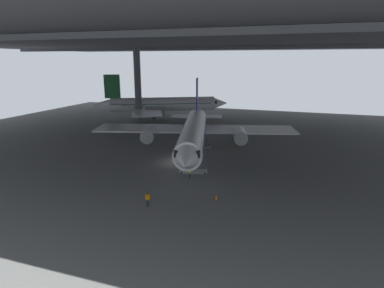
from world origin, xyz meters
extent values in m
plane|color=slate|center=(0.00, 0.00, 0.00)|extent=(110.00, 110.00, 0.00)
cylinder|color=#4C4F54|center=(-20.80, 27.35, 8.68)|extent=(1.58, 1.58, 17.36)
cube|color=#38383D|center=(0.00, 13.75, 17.96)|extent=(121.00, 99.00, 1.20)
cube|color=#4C4F54|center=(0.00, -11.00, 16.96)|extent=(115.50, 0.50, 0.70)
cube|color=#4C4F54|center=(0.00, 30.25, 16.96)|extent=(115.50, 0.50, 0.70)
cylinder|color=white|center=(0.52, 5.23, 3.39)|extent=(10.53, 26.73, 3.59)
cone|color=white|center=(4.49, -9.22, 3.39)|extent=(4.53, 5.08, 3.51)
cube|color=black|center=(3.89, -7.03, 3.84)|extent=(3.60, 3.23, 0.79)
cone|color=white|center=(-3.44, 19.67, 3.75)|extent=(4.46, 6.34, 3.05)
cube|color=navy|center=(-2.84, 17.49, 8.12)|extent=(1.27, 3.84, 5.87)
cube|color=white|center=(-0.16, 17.21, 3.93)|extent=(5.18, 4.04, 0.16)
cube|color=white|center=(-5.00, 15.88, 3.93)|extent=(5.18, 4.04, 0.16)
cube|color=white|center=(8.34, 11.86, 3.03)|extent=(16.19, 10.26, 0.24)
cylinder|color=#9EA3A8|center=(7.12, 9.51, 2.41)|extent=(3.38, 5.08, 2.22)
cube|color=white|center=(-9.58, 6.94, 3.03)|extent=(16.19, 10.26, 0.24)
cylinder|color=#9EA3A8|center=(-7.33, 5.54, 2.41)|extent=(3.38, 5.08, 2.22)
cube|color=navy|center=(0.52, 5.23, 3.66)|extent=(10.09, 24.86, 0.16)
cylinder|color=#9EA3A8|center=(2.90, -3.42, 1.25)|extent=(0.20, 0.20, 1.15)
cylinder|color=black|center=(2.90, -3.42, 0.45)|extent=(0.53, 0.95, 0.90)
cylinder|color=#9EA3A8|center=(2.14, 8.38, 1.25)|extent=(0.20, 0.20, 1.15)
cylinder|color=black|center=(2.14, 8.38, 0.45)|extent=(0.53, 0.95, 0.90)
cylinder|color=#9EA3A8|center=(-2.47, 7.11, 1.25)|extent=(0.20, 0.20, 1.15)
cylinder|color=black|center=(-2.47, 7.11, 0.45)|extent=(0.53, 0.95, 0.90)
cube|color=slate|center=(3.42, -3.44, 0.35)|extent=(4.00, 2.43, 0.70)
cube|color=slate|center=(3.42, -3.44, 2.14)|extent=(3.69, 2.17, 2.96)
cube|color=slate|center=(5.06, -2.99, 3.57)|extent=(1.40, 1.54, 0.12)
cylinder|color=black|center=(4.90, -2.42, 4.07)|extent=(0.06, 0.06, 1.00)
cylinder|color=black|center=(5.21, -3.57, 4.07)|extent=(0.06, 0.06, 1.00)
cylinder|color=black|center=(4.71, -2.36, 0.15)|extent=(0.32, 0.20, 0.30)
cylinder|color=black|center=(5.08, -3.71, 0.15)|extent=(0.32, 0.20, 0.30)
cylinder|color=black|center=(1.76, -3.17, 0.15)|extent=(0.32, 0.20, 0.30)
cylinder|color=black|center=(2.13, -4.52, 0.15)|extent=(0.32, 0.20, 0.30)
cylinder|color=#232838|center=(2.28, -14.86, 0.39)|extent=(0.14, 0.14, 0.78)
cylinder|color=#232838|center=(2.40, -14.72, 0.39)|extent=(0.14, 0.14, 0.78)
cube|color=orange|center=(2.34, -14.79, 1.06)|extent=(0.40, 0.42, 0.55)
cylinder|color=orange|center=(2.19, -14.97, 1.08)|extent=(0.09, 0.09, 0.53)
cylinder|color=orange|center=(2.49, -14.61, 1.08)|extent=(0.09, 0.09, 0.53)
sphere|color=brown|center=(2.34, -14.79, 1.45)|extent=(0.21, 0.21, 0.21)
cylinder|color=#232838|center=(3.79, -6.00, 0.41)|extent=(0.14, 0.14, 0.83)
cylinder|color=#232838|center=(3.76, -5.82, 0.41)|extent=(0.14, 0.14, 0.83)
cube|color=yellow|center=(3.78, -5.91, 1.12)|extent=(0.27, 0.39, 0.59)
cylinder|color=yellow|center=(3.81, -6.14, 1.15)|extent=(0.09, 0.09, 0.56)
cylinder|color=yellow|center=(3.74, -5.68, 1.15)|extent=(0.09, 0.09, 0.56)
sphere|color=#8C6647|center=(3.78, -5.91, 1.54)|extent=(0.22, 0.22, 0.22)
cylinder|color=white|center=(-17.47, 34.41, 3.37)|extent=(25.15, 15.25, 3.55)
cone|color=white|center=(-4.28, 41.19, 3.37)|extent=(5.38, 5.04, 3.48)
cube|color=black|center=(-6.28, 40.16, 3.82)|extent=(3.59, 3.82, 0.78)
cone|color=white|center=(-30.65, 27.63, 3.73)|extent=(6.43, 5.28, 3.02)
cube|color=#19592D|center=(-28.66, 28.66, 8.05)|extent=(3.55, 1.98, 5.81)
cube|color=white|center=(-28.93, 31.31, 3.91)|extent=(4.65, 5.34, 0.16)
cube|color=white|center=(-26.66, 26.89, 3.91)|extent=(4.65, 5.34, 0.16)
cube|color=white|center=(-25.48, 40.63, 3.02)|extent=(12.52, 16.15, 0.24)
cylinder|color=#9EA3A8|center=(-22.95, 39.93, 2.40)|extent=(5.11, 4.07, 2.20)
cube|color=white|center=(-17.07, 24.27, 3.02)|extent=(12.52, 16.15, 0.24)
cylinder|color=#9EA3A8|center=(-16.17, 26.74, 2.40)|extent=(5.11, 4.07, 2.20)
cube|color=#19592D|center=(-17.47, 34.41, 3.64)|extent=(23.46, 14.43, 0.16)
cylinder|color=#9EA3A8|center=(-9.58, 38.47, 1.25)|extent=(0.20, 0.20, 1.15)
cylinder|color=black|center=(-9.58, 38.47, 0.45)|extent=(0.94, 0.68, 0.90)
cylinder|color=#9EA3A8|center=(-20.85, 35.34, 1.25)|extent=(0.20, 0.20, 1.15)
cylinder|color=black|center=(-20.85, 35.34, 0.45)|extent=(0.94, 0.68, 0.90)
cylinder|color=#9EA3A8|center=(-18.68, 31.12, 1.25)|extent=(0.20, 0.20, 1.15)
cylinder|color=black|center=(-18.68, 31.12, 0.45)|extent=(0.94, 0.68, 0.90)
cube|color=black|center=(8.47, -10.89, 0.02)|extent=(0.36, 0.36, 0.04)
cone|color=orange|center=(8.47, -10.89, 0.32)|extent=(0.30, 0.30, 0.56)
cube|color=yellow|center=(5.91, 14.70, 0.55)|extent=(1.91, 2.48, 0.70)
cylinder|color=black|center=(6.71, 14.15, 0.22)|extent=(0.33, 0.48, 0.44)
cylinder|color=black|center=(5.68, 13.75, 0.22)|extent=(0.33, 0.48, 0.44)
cylinder|color=black|center=(6.13, 15.64, 0.22)|extent=(0.33, 0.48, 0.44)
cylinder|color=black|center=(5.10, 15.25, 0.22)|extent=(0.33, 0.48, 0.44)
camera|label=1|loc=(16.21, -41.68, 14.37)|focal=30.16mm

